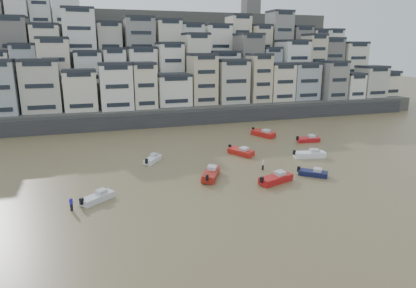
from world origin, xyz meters
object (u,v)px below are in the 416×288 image
object	(u,v)px
boat_b	(313,172)
boat_d	(310,153)
boat_c	(211,173)
person_pink	(263,165)
boat_g	(308,139)
boat_j	(97,196)
boat_f	(153,158)
boat_e	(241,151)
boat_a	(276,177)
boat_i	(263,132)
person_blue	(71,204)

from	to	relation	value
boat_b	boat_d	distance (m)	10.15
boat_c	person_pink	bearing A→B (deg)	-54.44
boat_d	boat_g	bearing A→B (deg)	70.84
boat_j	boat_f	distance (m)	17.49
boat_g	boat_e	distance (m)	17.75
boat_a	boat_j	distance (m)	24.89
boat_b	boat_j	size ratio (longest dim) A/B	0.93
boat_e	boat_d	bearing A→B (deg)	37.81
boat_f	person_pink	distance (m)	18.80
boat_i	boat_j	size ratio (longest dim) A/B	1.28
boat_a	boat_c	distance (m)	9.62
boat_a	person_pink	world-z (taller)	person_pink
boat_i	boat_b	world-z (taller)	boat_i
boat_f	boat_c	bearing A→B (deg)	-112.67
boat_b	boat_d	bearing A→B (deg)	101.69
person_pink	boat_j	bearing A→B (deg)	-169.31
boat_j	person_pink	distance (m)	26.18
boat_e	boat_j	xyz separation A→B (m)	(-25.74, -13.88, -0.09)
boat_g	person_blue	xyz separation A→B (m)	(-45.99, -20.22, 0.16)
boat_e	boat_d	size ratio (longest dim) A/B	0.94
boat_g	boat_c	size ratio (longest dim) A/B	0.82
boat_e	boat_a	bearing A→B (deg)	-29.47
boat_d	person_pink	world-z (taller)	person_pink
person_blue	person_pink	xyz separation A→B (m)	(28.80, 6.71, 0.00)
person_blue	boat_f	bearing A→B (deg)	52.29
boat_a	person_blue	world-z (taller)	person_blue
boat_g	person_pink	xyz separation A→B (m)	(-17.19, -13.51, 0.16)
boat_f	person_pink	size ratio (longest dim) A/B	2.81
boat_a	boat_b	xyz separation A→B (m)	(6.80, 0.79, -0.19)
boat_d	boat_b	bearing A→B (deg)	-107.58
boat_b	boat_c	bearing A→B (deg)	-153.10
boat_e	boat_b	distance (m)	15.36
boat_g	person_blue	size ratio (longest dim) A/B	3.00
boat_g	boat_i	world-z (taller)	boat_i
boat_i	boat_a	distance (m)	29.34
boat_g	boat_e	bearing A→B (deg)	-159.93
boat_j	boat_d	xyz separation A→B (m)	(36.78, 8.48, 0.14)
boat_a	boat_d	world-z (taller)	boat_a
boat_i	boat_j	distance (m)	44.61
boat_j	person_blue	xyz separation A→B (m)	(-3.07, -1.85, 0.19)
boat_a	boat_f	distance (m)	21.84
boat_j	boat_d	distance (m)	37.74
boat_g	person_pink	world-z (taller)	person_pink
boat_e	boat_f	xyz separation A→B (m)	(-16.10, 0.71, -0.11)
boat_e	boat_g	bearing A→B (deg)	78.52
person_blue	boat_g	bearing A→B (deg)	23.73
boat_f	boat_a	bearing A→B (deg)	-101.09
boat_i	boat_j	bearing A→B (deg)	-76.08
boat_e	boat_j	world-z (taller)	boat_e
boat_f	boat_e	bearing A→B (deg)	-57.79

